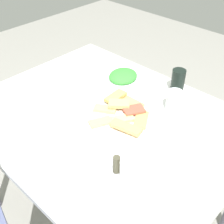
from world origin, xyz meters
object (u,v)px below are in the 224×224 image
at_px(dining_table, 105,129).
at_px(pide_platter, 123,115).
at_px(condiment_caddy, 120,171).
at_px(salad_plate_greens, 123,77).
at_px(soda_can, 178,81).
at_px(drinking_glass, 174,102).

bearing_deg(dining_table, pide_platter, -142.80).
distance_m(pide_platter, condiment_caddy, 0.33).
relative_size(pide_platter, salad_plate_greens, 1.38).
relative_size(pide_platter, soda_can, 2.69).
xyz_separation_m(dining_table, salad_plate_greens, (0.15, -0.29, 0.09)).
bearing_deg(soda_can, pide_platter, 80.75).
xyz_separation_m(pide_platter, drinking_glass, (-0.13, -0.20, 0.04)).
bearing_deg(soda_can, dining_table, 73.04).
bearing_deg(drinking_glass, condiment_caddy, 100.19).
relative_size(dining_table, salad_plate_greens, 5.05).
bearing_deg(pide_platter, salad_plate_greens, -48.44).
distance_m(dining_table, pide_platter, 0.12).
bearing_deg(condiment_caddy, salad_plate_greens, -49.10).
height_order(drinking_glass, condiment_caddy, drinking_glass).
bearing_deg(dining_table, soda_can, -106.96).
bearing_deg(salad_plate_greens, soda_can, -159.34).
distance_m(pide_platter, drinking_glass, 0.24).
relative_size(pide_platter, drinking_glass, 3.14).
xyz_separation_m(salad_plate_greens, condiment_caddy, (-0.43, 0.49, 0.01)).
bearing_deg(soda_can, salad_plate_greens, 20.66).
relative_size(dining_table, condiment_caddy, 13.10).
distance_m(drinking_glass, condiment_caddy, 0.46).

